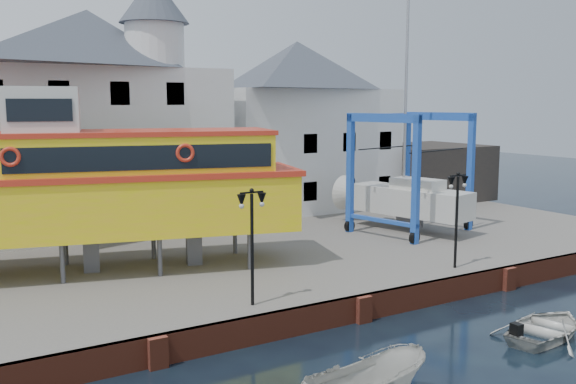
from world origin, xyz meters
TOP-DOWN VIEW (x-y plane):
  - ground at (0.00, 0.00)m, footprint 140.00×140.00m
  - hardstanding at (0.00, 11.00)m, footprint 44.00×22.00m
  - quay_wall at (-0.00, 0.10)m, footprint 44.00×0.47m
  - building_white_main at (-4.87, 18.39)m, footprint 14.00×8.30m
  - building_white_right at (9.00, 19.00)m, footprint 12.00×8.00m
  - shed_dark at (19.00, 17.00)m, footprint 8.00×7.00m
  - lamp_post_left at (-4.00, 1.20)m, footprint 1.12×0.32m
  - lamp_post_right at (6.00, 1.20)m, footprint 1.12×0.32m
  - tour_boat at (-7.67, 8.76)m, footprint 18.32×8.61m
  - travel_lift at (9.63, 9.11)m, footprint 6.77×8.63m
  - motorboat_b at (4.65, -4.52)m, footprint 4.70×3.85m

SIDE VIEW (x-z plane):
  - ground at x=0.00m, z-range 0.00..0.00m
  - motorboat_b at x=4.65m, z-range -0.43..0.43m
  - hardstanding at x=0.00m, z-range 0.00..1.00m
  - quay_wall at x=0.00m, z-range 0.00..1.00m
  - shed_dark at x=19.00m, z-range 1.00..5.00m
  - travel_lift at x=9.63m, z-range -3.20..9.43m
  - lamp_post_left at x=-4.00m, z-range 2.07..6.27m
  - lamp_post_right at x=6.00m, z-range 2.07..6.27m
  - tour_boat at x=-7.67m, z-range 0.78..8.54m
  - building_white_right at x=9.00m, z-range 1.00..12.20m
  - building_white_main at x=-4.87m, z-range 0.34..14.34m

